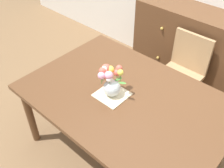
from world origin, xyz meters
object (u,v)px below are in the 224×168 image
(dresser, at_px, (191,51))
(flower_vase, at_px, (111,81))
(dining_table, at_px, (126,102))
(chair_far, at_px, (183,69))

(dresser, xyz_separation_m, flower_vase, (-0.03, -1.39, 0.38))
(dining_table, relative_size, dresser, 1.21)
(chair_far, bearing_deg, dresser, -72.42)
(dining_table, height_order, dresser, dresser)
(dresser, bearing_deg, dining_table, -86.37)
(chair_far, distance_m, flower_vase, 1.06)
(flower_vase, bearing_deg, dining_table, 29.75)
(dining_table, relative_size, chair_far, 1.89)
(dining_table, height_order, flower_vase, flower_vase)
(chair_far, relative_size, dresser, 0.64)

